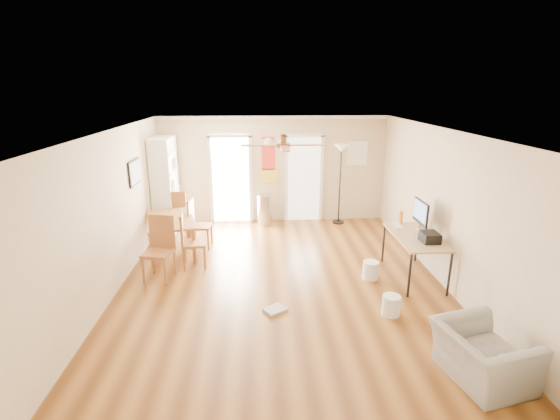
{
  "coord_description": "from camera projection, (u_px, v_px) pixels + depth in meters",
  "views": [
    {
      "loc": [
        -0.38,
        -6.3,
        3.27
      ],
      "look_at": [
        0.0,
        0.6,
        1.15
      ],
      "focal_mm": 26.0,
      "sensor_mm": 36.0,
      "label": 1
    }
  ],
  "objects": [
    {
      "name": "floor",
      "position": [
        282.0,
        284.0,
        6.99
      ],
      "size": [
        7.0,
        7.0,
        0.0
      ],
      "primitive_type": "plane",
      "color": "brown",
      "rests_on": "ground"
    },
    {
      "name": "ceiling",
      "position": [
        282.0,
        131.0,
        6.23
      ],
      "size": [
        5.5,
        7.0,
        0.0
      ],
      "primitive_type": null,
      "color": "silver",
      "rests_on": "floor"
    },
    {
      "name": "wall_back",
      "position": [
        273.0,
        170.0,
        9.95
      ],
      "size": [
        5.5,
        0.04,
        2.6
      ],
      "primitive_type": null,
      "color": "beige",
      "rests_on": "floor"
    },
    {
      "name": "wall_front",
      "position": [
        308.0,
        340.0,
        3.27
      ],
      "size": [
        5.5,
        0.04,
        2.6
      ],
      "primitive_type": null,
      "color": "beige",
      "rests_on": "floor"
    },
    {
      "name": "wall_left",
      "position": [
        110.0,
        215.0,
        6.47
      ],
      "size": [
        0.04,
        7.0,
        2.6
      ],
      "primitive_type": null,
      "color": "beige",
      "rests_on": "floor"
    },
    {
      "name": "wall_right",
      "position": [
        446.0,
        209.0,
        6.76
      ],
      "size": [
        0.04,
        7.0,
        2.6
      ],
      "primitive_type": null,
      "color": "beige",
      "rests_on": "floor"
    },
    {
      "name": "crown_molding",
      "position": [
        282.0,
        134.0,
        6.24
      ],
      "size": [
        5.5,
        7.0,
        0.08
      ],
      "primitive_type": null,
      "color": "white",
      "rests_on": "wall_back"
    },
    {
      "name": "kitchen_doorway",
      "position": [
        231.0,
        180.0,
        9.96
      ],
      "size": [
        0.9,
        0.1,
        2.1
      ],
      "primitive_type": null,
      "color": "white",
      "rests_on": "wall_back"
    },
    {
      "name": "bathroom_doorway",
      "position": [
        304.0,
        179.0,
        10.05
      ],
      "size": [
        0.8,
        0.1,
        2.1
      ],
      "primitive_type": null,
      "color": "white",
      "rests_on": "wall_back"
    },
    {
      "name": "wall_decal",
      "position": [
        268.0,
        160.0,
        9.85
      ],
      "size": [
        0.46,
        0.03,
        1.1
      ],
      "primitive_type": "cube",
      "color": "red",
      "rests_on": "wall_back"
    },
    {
      "name": "ac_grille",
      "position": [
        357.0,
        153.0,
        9.92
      ],
      "size": [
        0.5,
        0.04,
        0.6
      ],
      "primitive_type": "cube",
      "color": "white",
      "rests_on": "wall_back"
    },
    {
      "name": "framed_poster",
      "position": [
        135.0,
        172.0,
        7.69
      ],
      "size": [
        0.04,
        0.66,
        0.48
      ],
      "primitive_type": "cube",
      "color": "black",
      "rests_on": "wall_left"
    },
    {
      "name": "ceiling_fan",
      "position": [
        283.0,
        145.0,
        5.99
      ],
      "size": [
        1.24,
        1.24,
        0.2
      ],
      "primitive_type": null,
      "color": "#593819",
      "rests_on": "ceiling"
    },
    {
      "name": "bookshelf",
      "position": [
        165.0,
        185.0,
        9.27
      ],
      "size": [
        0.61,
        1.05,
        2.19
      ],
      "primitive_type": null,
      "rotation": [
        0.0,
        0.0,
        -0.19
      ],
      "color": "silver",
      "rests_on": "floor"
    },
    {
      "name": "dining_table",
      "position": [
        172.0,
        236.0,
        8.2
      ],
      "size": [
        1.21,
        1.64,
        0.73
      ],
      "primitive_type": null,
      "rotation": [
        0.0,
        0.0,
        0.24
      ],
      "color": "#A06E33",
      "rests_on": "floor"
    },
    {
      "name": "dining_chair_right_a",
      "position": [
        201.0,
        224.0,
        8.47
      ],
      "size": [
        0.46,
        0.46,
        1.03
      ],
      "primitive_type": null,
      "rotation": [
        0.0,
        0.0,
        1.48
      ],
      "color": "#9B5E32",
      "rests_on": "floor"
    },
    {
      "name": "dining_chair_right_b",
      "position": [
        194.0,
        240.0,
        7.52
      ],
      "size": [
        0.49,
        0.49,
        1.05
      ],
      "primitive_type": null,
      "rotation": [
        0.0,
        0.0,
        1.71
      ],
      "color": "#A16434",
      "rests_on": "floor"
    },
    {
      "name": "dining_chair_near",
      "position": [
        158.0,
        250.0,
        7.0
      ],
      "size": [
        0.55,
        0.55,
        1.12
      ],
      "primitive_type": null,
      "rotation": [
        0.0,
        0.0,
        -0.23
      ],
      "color": "brown",
      "rests_on": "floor"
    },
    {
      "name": "dining_chair_far",
      "position": [
        180.0,
        212.0,
        9.21
      ],
      "size": [
        0.46,
        0.46,
        1.05
      ],
      "primitive_type": null,
      "rotation": [
        0.0,
        0.0,
        3.07
      ],
      "color": "olive",
      "rests_on": "floor"
    },
    {
      "name": "trash_can",
      "position": [
        265.0,
        210.0,
        9.91
      ],
      "size": [
        0.39,
        0.39,
        0.75
      ],
      "primitive_type": "cylinder",
      "rotation": [
        0.0,
        0.0,
        -0.14
      ],
      "color": "#AFAFB2",
      "rests_on": "floor"
    },
    {
      "name": "torchiere_lamp",
      "position": [
        340.0,
        185.0,
        9.84
      ],
      "size": [
        0.47,
        0.47,
        1.95
      ],
      "primitive_type": null,
      "rotation": [
        0.0,
        0.0,
        0.33
      ],
      "color": "black",
      "rests_on": "floor"
    },
    {
      "name": "computer_desk",
      "position": [
        414.0,
        257.0,
        7.13
      ],
      "size": [
        0.73,
        1.47,
        0.79
      ],
      "primitive_type": null,
      "color": "tan",
      "rests_on": "floor"
    },
    {
      "name": "imac",
      "position": [
        420.0,
        216.0,
        7.15
      ],
      "size": [
        0.18,
        0.61,
        0.57
      ],
      "primitive_type": null,
      "rotation": [
        0.0,
        0.0,
        -0.16
      ],
      "color": "black",
      "rests_on": "computer_desk"
    },
    {
      "name": "keyboard",
      "position": [
        398.0,
        225.0,
        7.52
      ],
      "size": [
        0.18,
        0.39,
        0.01
      ],
      "primitive_type": "cube",
      "rotation": [
        0.0,
        0.0,
        -0.15
      ],
      "color": "silver",
      "rests_on": "computer_desk"
    },
    {
      "name": "printer",
      "position": [
        430.0,
        237.0,
        6.72
      ],
      "size": [
        0.28,
        0.32,
        0.16
      ],
      "primitive_type": "cube",
      "rotation": [
        0.0,
        0.0,
        0.02
      ],
      "color": "black",
      "rests_on": "computer_desk"
    },
    {
      "name": "orange_bottle",
      "position": [
        401.0,
        217.0,
        7.64
      ],
      "size": [
        0.09,
        0.09,
        0.23
      ],
      "primitive_type": "cylinder",
      "rotation": [
        0.0,
        0.0,
        -0.18
      ],
      "color": "orange",
      "rests_on": "computer_desk"
    },
    {
      "name": "wastebasket_a",
      "position": [
        371.0,
        270.0,
        7.14
      ],
      "size": [
        0.34,
        0.34,
        0.32
      ],
      "primitive_type": "cylinder",
      "rotation": [
        0.0,
        0.0,
        -0.26
      ],
      "color": "white",
      "rests_on": "floor"
    },
    {
      "name": "wastebasket_b",
      "position": [
        391.0,
        305.0,
        6.0
      ],
      "size": [
        0.33,
        0.33,
        0.31
      ],
      "primitive_type": "cylinder",
      "rotation": [
        0.0,
        0.0,
        0.3
      ],
      "color": "white",
      "rests_on": "floor"
    },
    {
      "name": "floor_cloth",
      "position": [
        275.0,
        310.0,
        6.14
      ],
      "size": [
        0.39,
        0.38,
        0.04
      ],
      "primitive_type": "cube",
      "rotation": [
        0.0,
        0.0,
        0.62
      ],
      "color": "#A1A19C",
      "rests_on": "floor"
    },
    {
      "name": "armchair",
      "position": [
        482.0,
        356.0,
        4.63
      ],
      "size": [
        1.04,
        1.14,
        0.63
      ],
      "primitive_type": "imported",
      "rotation": [
        0.0,
        0.0,
        1.79
      ],
      "color": "gray",
      "rests_on": "floor"
    }
  ]
}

